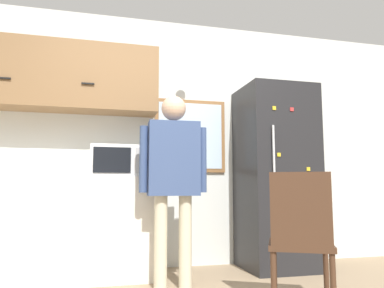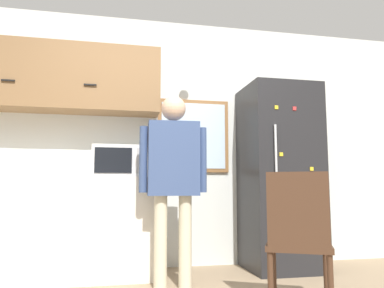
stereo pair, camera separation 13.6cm
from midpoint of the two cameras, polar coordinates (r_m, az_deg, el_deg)
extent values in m
cube|color=silver|center=(4.11, -5.79, 0.57)|extent=(6.00, 0.06, 2.70)
cube|color=silver|center=(3.75, -23.05, -11.76)|extent=(2.12, 0.63, 0.93)
cube|color=olive|center=(4.02, -21.78, 9.60)|extent=(2.12, 0.35, 0.68)
cube|color=black|center=(3.89, -27.68, 8.90)|extent=(0.12, 0.01, 0.01)
cube|color=black|center=(3.78, -16.59, 8.83)|extent=(0.12, 0.01, 0.01)
cube|color=white|center=(3.64, -12.57, -2.61)|extent=(0.47, 0.38, 0.30)
cube|color=black|center=(3.44, -13.19, -2.38)|extent=(0.33, 0.01, 0.23)
cube|color=#B2B2B2|center=(3.46, -9.18, -2.48)|extent=(0.07, 0.01, 0.24)
cylinder|color=beige|center=(3.25, -6.05, -14.62)|extent=(0.11, 0.11, 0.77)
cylinder|color=beige|center=(3.27, -2.28, -14.58)|extent=(0.11, 0.11, 0.77)
cube|color=#384C7A|center=(3.23, -4.05, -2.23)|extent=(0.45, 0.24, 0.63)
sphere|color=#D8AD8C|center=(3.30, -3.99, 5.44)|extent=(0.22, 0.22, 0.22)
cylinder|color=#384C7A|center=(3.21, -8.62, -2.26)|extent=(0.07, 0.07, 0.57)
cylinder|color=#384C7A|center=(3.28, 0.43, -2.42)|extent=(0.07, 0.07, 0.57)
cube|color=#232326|center=(4.06, 11.75, -4.86)|extent=(0.72, 0.68, 1.90)
cylinder|color=silver|center=(3.66, 11.34, -2.30)|extent=(0.02, 0.02, 0.67)
cube|color=yellow|center=(3.70, 12.08, -1.59)|extent=(0.04, 0.01, 0.04)
cube|color=yellow|center=(3.76, 11.41, 5.39)|extent=(0.04, 0.01, 0.04)
cube|color=yellow|center=(3.84, 16.35, -3.68)|extent=(0.04, 0.01, 0.04)
cube|color=red|center=(3.84, 13.99, 5.15)|extent=(0.04, 0.01, 0.04)
cube|color=#472D1E|center=(2.90, 14.85, -14.67)|extent=(0.60, 0.60, 0.04)
cylinder|color=#472D1E|center=(3.14, 18.54, -17.99)|extent=(0.04, 0.04, 0.40)
cylinder|color=#472D1E|center=(3.13, 11.16, -18.24)|extent=(0.04, 0.04, 0.40)
cylinder|color=#472D1E|center=(2.77, 19.33, -19.56)|extent=(0.04, 0.04, 0.40)
cylinder|color=#472D1E|center=(2.76, 10.88, -19.86)|extent=(0.04, 0.04, 0.40)
cube|color=#472D1E|center=(2.67, 14.80, -9.53)|extent=(0.38, 0.22, 0.50)
cube|color=olive|center=(4.14, -1.23, 1.26)|extent=(0.79, 0.04, 0.80)
cube|color=silver|center=(4.12, -1.17, 1.30)|extent=(0.71, 0.01, 0.72)
camera|label=1|loc=(0.07, -91.19, 0.14)|focal=35.00mm
camera|label=2|loc=(0.07, 88.81, -0.14)|focal=35.00mm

